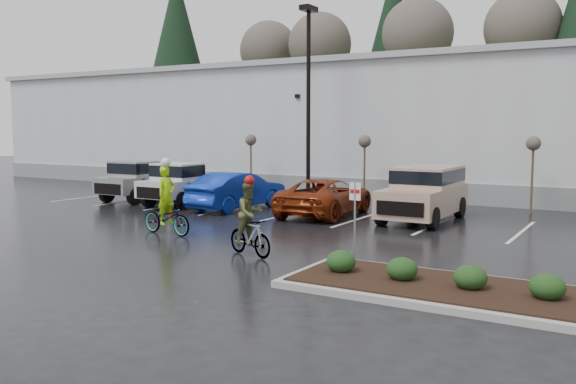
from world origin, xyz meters
The scene contains 21 objects.
ground centered at (0.00, 0.00, 0.00)m, with size 120.00×120.00×0.00m, color black.
warehouse centered at (0.00, 21.99, 3.65)m, with size 60.50×15.50×7.20m.
wooded_ridge centered at (0.00, 45.00, 3.00)m, with size 80.00×25.00×6.00m, color #203917.
lamppost centered at (-4.00, 12.00, 5.69)m, with size 0.50×1.00×9.22m.
sapling_west centered at (-8.00, 13.00, 2.73)m, with size 0.60×0.60×3.20m.
sapling_mid centered at (-1.50, 13.00, 2.73)m, with size 0.60×0.60×3.20m.
sapling_east centered at (6.00, 13.00, 2.73)m, with size 0.60×0.60×3.20m.
curb_island centered at (7.00, -1.00, 0.07)m, with size 8.00×3.00×0.15m, color gray.
mulch_bed centered at (7.00, -1.00, 0.17)m, with size 7.60×2.60×0.04m, color black.
shrub_a centered at (4.00, -1.00, 0.41)m, with size 0.70×0.70×0.52m, color black.
shrub_b centered at (5.50, -1.00, 0.41)m, with size 0.70×0.70×0.52m, color black.
shrub_c centered at (7.00, -1.00, 0.41)m, with size 0.70×0.70×0.52m, color black.
shrub_d centered at (8.50, -1.00, 0.41)m, with size 0.70×0.70×0.52m, color black.
fire_lane_sign centered at (3.80, 0.20, 1.41)m, with size 0.30×0.05×2.20m.
pickup_silver centered at (-11.13, 8.51, 0.98)m, with size 2.10×5.20×1.96m, color #929599, non-canonical shape.
pickup_white centered at (-8.15, 8.20, 0.98)m, with size 2.10×5.20×1.96m, color beige, non-canonical shape.
car_blue centered at (-5.27, 7.91, 0.81)m, with size 1.72×4.92×1.62m, color #0E299A.
car_red centered at (-1.11, 8.20, 0.75)m, with size 2.49×5.39×1.50m, color maroon.
suv_tan centered at (2.78, 8.73, 1.03)m, with size 2.20×5.10×2.06m, color tan, non-canonical shape.
cyclist_hivis centered at (-3.61, 1.50, 0.78)m, with size 2.17×0.94×2.55m.
cyclist_olive centered at (0.71, 0.06, 0.82)m, with size 1.79×1.03×2.24m.
Camera 1 is at (10.07, -13.71, 3.53)m, focal length 38.00 mm.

